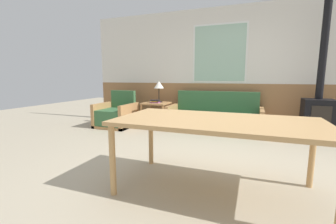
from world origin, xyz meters
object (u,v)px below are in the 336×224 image
at_px(armchair, 116,116).
at_px(wood_stove, 318,107).
at_px(table_lamp, 159,86).
at_px(couch, 214,120).
at_px(dining_table, 217,126).
at_px(side_table, 157,106).

distance_m(armchair, wood_stove, 4.17).
height_order(table_lamp, wood_stove, wood_stove).
height_order(couch, armchair, couch).
height_order(couch, table_lamp, table_lamp).
distance_m(couch, dining_table, 2.68).
bearing_deg(wood_stove, table_lamp, 178.41).
bearing_deg(couch, wood_stove, 0.28).
bearing_deg(armchair, table_lamp, 18.07).
bearing_deg(side_table, couch, 0.19).
distance_m(couch, table_lamp, 1.51).
relative_size(armchair, wood_stove, 0.33).
xyz_separation_m(side_table, dining_table, (1.79, -2.60, 0.20)).
bearing_deg(armchair, wood_stove, -2.91).
xyz_separation_m(armchair, dining_table, (2.69, -2.26, 0.43)).
height_order(couch, dining_table, couch).
relative_size(couch, wood_stove, 0.79).
relative_size(table_lamp, wood_stove, 0.20).
relative_size(couch, table_lamp, 3.95).
distance_m(side_table, dining_table, 3.16).
xyz_separation_m(armchair, wood_stove, (4.14, 0.35, 0.35)).
xyz_separation_m(couch, table_lamp, (-1.33, 0.10, 0.71)).
xyz_separation_m(table_lamp, dining_table, (1.78, -2.70, -0.28)).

